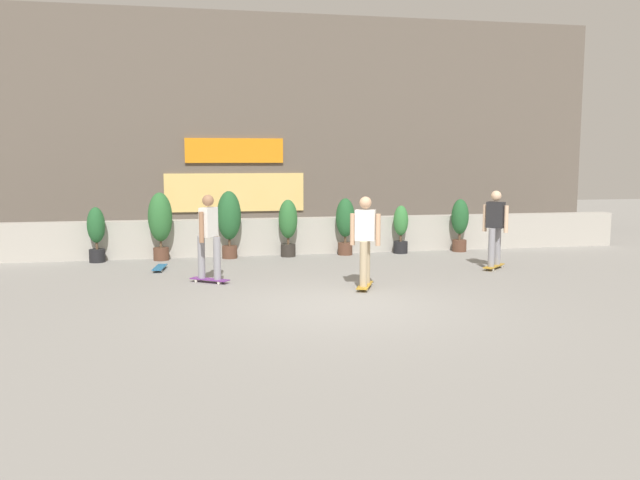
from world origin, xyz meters
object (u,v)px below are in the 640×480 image
object	(u,v)px
potted_plant_3	(288,224)
potted_plant_4	(345,223)
skater_by_wall_left	(495,226)
potted_plant_2	(229,219)
skateboard_near_camera	(160,267)
potted_plant_6	(460,222)
potted_plant_1	(160,221)
potted_plant_0	(96,232)
skater_far_left	(365,238)
skater_foreground	(209,234)
potted_plant_5	(401,228)

from	to	relation	value
potted_plant_3	potted_plant_4	xyz separation A→B (m)	(1.43, 0.00, 0.01)
potted_plant_3	skater_by_wall_left	bearing A→B (deg)	-33.31
potted_plant_3	potted_plant_2	bearing A→B (deg)	180.00
skateboard_near_camera	potted_plant_6	bearing A→B (deg)	10.81
potted_plant_1	potted_plant_3	size ratio (longest dim) A/B	1.15
potted_plant_0	skater_far_left	size ratio (longest dim) A/B	0.75
skater_far_left	skater_foreground	distance (m)	3.01
skateboard_near_camera	potted_plant_1	bearing A→B (deg)	90.70
potted_plant_6	skater_foreground	distance (m)	7.15
potted_plant_4	skater_foreground	distance (m)	4.61
potted_plant_2	skater_foreground	distance (m)	3.13
potted_plant_3	potted_plant_4	bearing A→B (deg)	0.00
potted_plant_1	potted_plant_6	distance (m)	7.47
potted_plant_1	potted_plant_4	world-z (taller)	potted_plant_1
potted_plant_3	potted_plant_6	bearing A→B (deg)	0.00
potted_plant_3	potted_plant_5	world-z (taller)	potted_plant_3
skater_foreground	skater_by_wall_left	bearing A→B (deg)	3.60
potted_plant_6	skater_far_left	distance (m)	5.62
potted_plant_5	potted_plant_6	distance (m)	1.59
potted_plant_3	potted_plant_5	distance (m)	2.87
potted_plant_5	potted_plant_1	bearing A→B (deg)	180.00
potted_plant_1	skater_by_wall_left	bearing A→B (deg)	-20.72
potted_plant_1	potted_plant_3	xyz separation A→B (m)	(3.02, -0.00, -0.14)
potted_plant_5	skater_far_left	xyz separation A→B (m)	(-2.09, -4.24, 0.30)
skater_far_left	potted_plant_4	bearing A→B (deg)	81.23
potted_plant_3	potted_plant_5	size ratio (longest dim) A/B	1.15
skater_far_left	skater_foreground	size ratio (longest dim) A/B	1.00
potted_plant_0	potted_plant_1	xyz separation A→B (m)	(1.44, -0.00, 0.24)
potted_plant_3	potted_plant_6	size ratio (longest dim) A/B	1.03
potted_plant_0	potted_plant_5	bearing A→B (deg)	-0.00
potted_plant_2	potted_plant_6	size ratio (longest dim) A/B	1.20
skater_far_left	skateboard_near_camera	world-z (taller)	skater_far_left
potted_plant_0	skater_foreground	world-z (taller)	skater_foreground
skater_foreground	skater_far_left	bearing A→B (deg)	-22.82
potted_plant_4	skater_far_left	bearing A→B (deg)	-98.77
potted_plant_0	skateboard_near_camera	world-z (taller)	potted_plant_0
potted_plant_2	potted_plant_4	xyz separation A→B (m)	(2.85, 0.00, -0.14)
potted_plant_5	skateboard_near_camera	distance (m)	6.06
potted_plant_3	skater_foreground	distance (m)	3.67
potted_plant_3	skater_foreground	xyz separation A→B (m)	(-2.00, -3.07, 0.15)
potted_plant_3	skater_far_left	bearing A→B (deg)	-79.65
potted_plant_5	skater_by_wall_left	world-z (taller)	skater_by_wall_left
potted_plant_0	potted_plant_6	world-z (taller)	potted_plant_6
potted_plant_2	potted_plant_6	world-z (taller)	potted_plant_2
potted_plant_6	skateboard_near_camera	xyz separation A→B (m)	(-7.45, -1.42, -0.70)
potted_plant_5	skater_by_wall_left	size ratio (longest dim) A/B	0.71
potted_plant_4	potted_plant_1	bearing A→B (deg)	180.00
potted_plant_3	potted_plant_4	size ratio (longest dim) A/B	0.99
skater_far_left	skater_by_wall_left	bearing A→B (deg)	25.06
potted_plant_4	potted_plant_6	bearing A→B (deg)	0.00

